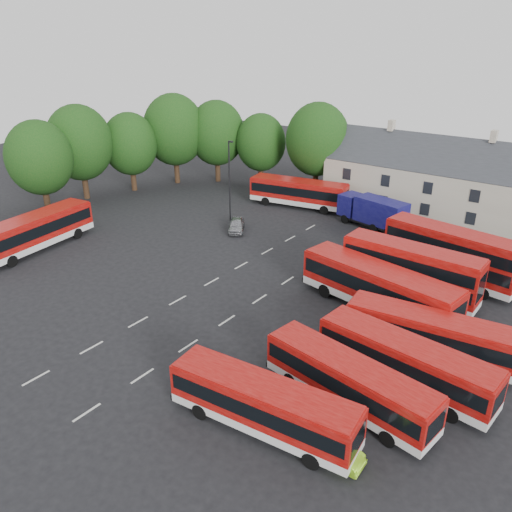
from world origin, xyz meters
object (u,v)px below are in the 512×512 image
object	(u,v)px
box_truck	(373,211)
silver_car	(237,225)
lamppost	(230,180)
bus_dd_south	(410,269)
lime_car	(329,448)
bus_west	(35,230)
bus_row_a	(263,402)

from	to	relation	value
box_truck	silver_car	world-z (taller)	box_truck
box_truck	lamppost	distance (m)	15.58
bus_dd_south	lamppost	size ratio (longest dim) A/B	1.19
box_truck	lime_car	bearing A→B (deg)	-56.74
bus_dd_south	bus_west	size ratio (longest dim) A/B	0.87
bus_row_a	lamppost	distance (m)	31.94
lime_car	bus_dd_south	bearing A→B (deg)	8.17
box_truck	silver_car	size ratio (longest dim) A/B	2.03
box_truck	lamppost	xyz separation A→B (m)	(-13.29, -7.60, 2.88)
bus_row_a	bus_dd_south	size ratio (longest dim) A/B	0.99
bus_dd_south	box_truck	distance (m)	15.38
box_truck	lamppost	world-z (taller)	lamppost
bus_west	box_truck	world-z (taller)	bus_west
bus_row_a	lamppost	bearing A→B (deg)	126.62
bus_dd_south	box_truck	bearing A→B (deg)	126.41
lime_car	bus_west	bearing A→B (deg)	78.81
lime_car	lamppost	bearing A→B (deg)	46.01
bus_west	lime_car	xyz separation A→B (m)	(35.16, -5.97, -1.45)
lime_car	lamppost	world-z (taller)	lamppost
box_truck	lime_car	size ratio (longest dim) A/B	2.24
bus_dd_south	lime_car	world-z (taller)	bus_dd_south
bus_row_a	silver_car	distance (m)	28.91
bus_row_a	lamppost	xyz separation A→B (m)	(-21.51, 23.42, 3.01)
bus_west	box_truck	distance (m)	33.91
bus_dd_south	bus_row_a	bearing A→B (deg)	-90.60
bus_row_a	box_truck	size ratio (longest dim) A/B	1.32
bus_dd_south	box_truck	world-z (taller)	bus_dd_south
silver_car	lamppost	world-z (taller)	lamppost
lamppost	lime_car	bearing A→B (deg)	-42.44
lime_car	silver_car	bearing A→B (deg)	45.60
bus_west	lime_car	size ratio (longest dim) A/B	3.45
bus_row_a	bus_west	xyz separation A→B (m)	(-31.44, 6.33, 0.29)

